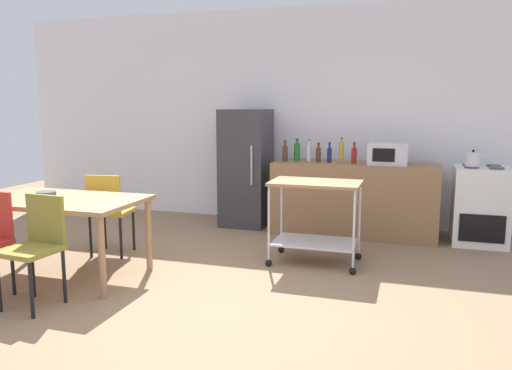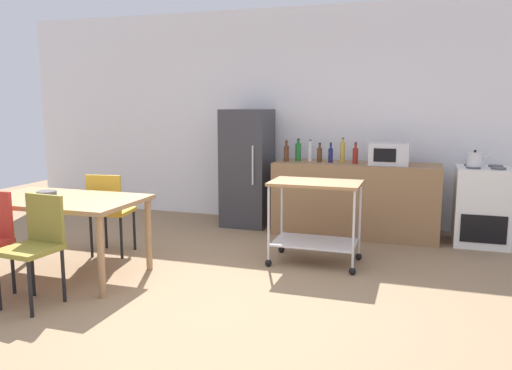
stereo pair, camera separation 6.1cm
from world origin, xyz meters
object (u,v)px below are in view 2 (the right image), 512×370
(bottle_olive_oil, at_px, (320,154))
(bottle_soy_sauce, at_px, (298,152))
(bottle_soda, at_px, (286,153))
(fruit_bowl, at_px, (47,194))
(kettle, at_px, (475,159))
(chair_olive, at_px, (35,242))
(stove_oven, at_px, (482,206))
(kitchen_cart, at_px, (315,208))
(bottle_vinegar, at_px, (355,155))
(bottle_hot_sauce, at_px, (331,155))
(microwave, at_px, (389,154))
(chair_mustard, at_px, (109,208))
(dining_table, at_px, (61,206))
(refrigerator, at_px, (247,168))
(bottle_wine, at_px, (343,152))
(bottle_sesame_oil, at_px, (310,152))

(bottle_olive_oil, bearing_deg, bottle_soy_sauce, 173.24)
(bottle_soda, bearing_deg, fruit_bowl, -126.73)
(bottle_soy_sauce, xyz_separation_m, kettle, (2.07, -0.10, -0.02))
(chair_olive, bearing_deg, stove_oven, 45.57)
(fruit_bowl, bearing_deg, kitchen_cart, 24.87)
(stove_oven, xyz_separation_m, kitchen_cart, (-1.69, -1.31, 0.12))
(stove_oven, distance_m, bottle_olive_oil, 1.98)
(stove_oven, height_order, fruit_bowl, stove_oven)
(bottle_olive_oil, distance_m, bottle_vinegar, 0.45)
(bottle_hot_sauce, distance_m, microwave, 0.71)
(bottle_vinegar, distance_m, microwave, 0.40)
(bottle_olive_oil, height_order, kettle, bottle_olive_oil)
(bottle_hot_sauce, distance_m, kettle, 1.65)
(chair_olive, height_order, microwave, microwave)
(chair_mustard, bearing_deg, dining_table, 77.96)
(bottle_vinegar, distance_m, fruit_bowl, 3.50)
(bottle_soy_sauce, bearing_deg, kitchen_cart, -69.29)
(dining_table, distance_m, bottle_vinegar, 3.39)
(bottle_soy_sauce, xyz_separation_m, bottle_hot_sauce, (0.42, -0.04, -0.02))
(refrigerator, height_order, bottle_hot_sauce, refrigerator)
(stove_oven, bearing_deg, microwave, -176.53)
(chair_olive, bearing_deg, microwave, 54.84)
(chair_mustard, bearing_deg, kitchen_cart, -177.71)
(stove_oven, relative_size, bottle_olive_oil, 3.82)
(chair_olive, relative_size, bottle_wine, 2.91)
(bottle_soy_sauce, height_order, bottle_wine, bottle_wine)
(chair_mustard, xyz_separation_m, bottle_sesame_oil, (1.80, 1.77, 0.49))
(stove_oven, xyz_separation_m, bottle_hot_sauce, (-1.77, -0.04, 0.55))
(bottle_hot_sauce, height_order, fruit_bowl, bottle_hot_sauce)
(kitchen_cart, bearing_deg, microwave, 63.25)
(kitchen_cart, height_order, bottle_soda, bottle_soda)
(chair_olive, relative_size, microwave, 1.93)
(refrigerator, relative_size, kettle, 6.47)
(bottle_hot_sauce, bearing_deg, microwave, -2.09)
(bottle_olive_oil, bearing_deg, bottle_soda, -172.48)
(kitchen_cart, height_order, microwave, microwave)
(bottle_soda, bearing_deg, microwave, 1.03)
(refrigerator, bearing_deg, dining_table, -111.60)
(bottle_sesame_oil, distance_m, bottle_vinegar, 0.60)
(refrigerator, bearing_deg, kettle, -3.70)
(dining_table, distance_m, bottle_sesame_oil, 3.10)
(bottle_soda, relative_size, bottle_olive_oil, 1.11)
(chair_olive, relative_size, fruit_bowl, 4.92)
(bottle_sesame_oil, distance_m, microwave, 0.99)
(chair_olive, distance_m, refrigerator, 3.24)
(bottle_soda, distance_m, bottle_hot_sauce, 0.56)
(chair_mustard, xyz_separation_m, stove_oven, (3.84, 1.72, -0.07))
(bottle_wine, bearing_deg, bottle_soda, -171.20)
(refrigerator, distance_m, bottle_vinegar, 1.47)
(stove_oven, height_order, kettle, kettle)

